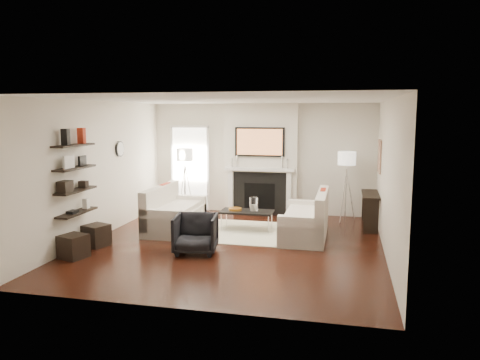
% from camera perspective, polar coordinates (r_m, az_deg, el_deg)
% --- Properties ---
extents(room_envelope, '(6.00, 6.00, 6.00)m').
position_cam_1_polar(room_envelope, '(8.63, -0.89, 0.77)').
color(room_envelope, black).
rests_on(room_envelope, ground).
extents(chimney_breast, '(1.80, 0.25, 2.70)m').
position_cam_1_polar(chimney_breast, '(11.43, 2.55, 2.55)').
color(chimney_breast, silver).
rests_on(chimney_breast, floor).
extents(fireplace_surround, '(1.30, 0.02, 1.04)m').
position_cam_1_polar(fireplace_surround, '(11.41, 2.40, -1.66)').
color(fireplace_surround, black).
rests_on(fireplace_surround, floor).
extents(firebox, '(0.75, 0.02, 0.65)m').
position_cam_1_polar(firebox, '(11.41, 2.39, -2.02)').
color(firebox, black).
rests_on(firebox, floor).
extents(mantel_pilaster_l, '(0.12, 0.08, 1.10)m').
position_cam_1_polar(mantel_pilaster_l, '(11.52, -1.15, -1.41)').
color(mantel_pilaster_l, white).
rests_on(mantel_pilaster_l, floor).
extents(mantel_pilaster_r, '(0.12, 0.08, 1.10)m').
position_cam_1_polar(mantel_pilaster_r, '(11.27, 5.98, -1.67)').
color(mantel_pilaster_r, white).
rests_on(mantel_pilaster_r, floor).
extents(mantel_shelf, '(1.70, 0.18, 0.07)m').
position_cam_1_polar(mantel_shelf, '(11.27, 2.37, 1.30)').
color(mantel_shelf, white).
rests_on(mantel_shelf, chimney_breast).
extents(tv_body, '(1.20, 0.06, 0.70)m').
position_cam_1_polar(tv_body, '(11.24, 2.41, 4.66)').
color(tv_body, black).
rests_on(tv_body, chimney_breast).
extents(tv_screen, '(1.10, 0.00, 0.62)m').
position_cam_1_polar(tv_screen, '(11.21, 2.38, 4.65)').
color(tv_screen, '#BF723F').
rests_on(tv_screen, tv_body).
extents(candlestick_l_tall, '(0.04, 0.04, 0.30)m').
position_cam_1_polar(candlestick_l_tall, '(11.37, -0.34, 2.31)').
color(candlestick_l_tall, silver).
rests_on(candlestick_l_tall, mantel_shelf).
extents(candlestick_l_short, '(0.04, 0.04, 0.24)m').
position_cam_1_polar(candlestick_l_short, '(11.41, -0.98, 2.17)').
color(candlestick_l_short, silver).
rests_on(candlestick_l_short, mantel_shelf).
extents(candlestick_r_tall, '(0.04, 0.04, 0.30)m').
position_cam_1_polar(candlestick_r_tall, '(11.17, 5.16, 2.17)').
color(candlestick_r_tall, silver).
rests_on(candlestick_r_tall, mantel_shelf).
extents(candlestick_r_short, '(0.04, 0.04, 0.24)m').
position_cam_1_polar(candlestick_r_short, '(11.16, 5.82, 2.00)').
color(candlestick_r_short, silver).
rests_on(candlestick_r_short, mantel_shelf).
extents(hallway_panel, '(0.90, 0.02, 2.10)m').
position_cam_1_polar(hallway_panel, '(12.03, -6.08, 1.35)').
color(hallway_panel, white).
rests_on(hallway_panel, floor).
extents(door_trim_l, '(0.06, 0.06, 2.16)m').
position_cam_1_polar(door_trim_l, '(12.17, -8.24, 1.39)').
color(door_trim_l, white).
rests_on(door_trim_l, floor).
extents(door_trim_r, '(0.06, 0.06, 2.16)m').
position_cam_1_polar(door_trim_r, '(11.86, -3.91, 1.29)').
color(door_trim_r, white).
rests_on(door_trim_r, floor).
extents(door_trim_top, '(1.02, 0.06, 0.06)m').
position_cam_1_polar(door_trim_top, '(11.93, -6.18, 6.50)').
color(door_trim_top, white).
rests_on(door_trim_top, wall_back).
extents(rug, '(2.60, 2.00, 0.01)m').
position_cam_1_polar(rug, '(9.83, 0.27, -6.31)').
color(rug, beige).
rests_on(rug, floor).
extents(loveseat_left_base, '(0.85, 1.80, 0.42)m').
position_cam_1_polar(loveseat_left_base, '(10.07, -7.89, -4.85)').
color(loveseat_left_base, silver).
rests_on(loveseat_left_base, floor).
extents(loveseat_left_back, '(0.18, 1.80, 0.80)m').
position_cam_1_polar(loveseat_left_back, '(10.12, -9.70, -2.99)').
color(loveseat_left_back, silver).
rests_on(loveseat_left_back, floor).
extents(loveseat_left_arm_n, '(0.85, 0.18, 0.60)m').
position_cam_1_polar(loveseat_left_arm_n, '(9.31, -9.67, -5.37)').
color(loveseat_left_arm_n, silver).
rests_on(loveseat_left_arm_n, floor).
extents(loveseat_left_arm_s, '(0.85, 0.18, 0.60)m').
position_cam_1_polar(loveseat_left_arm_s, '(10.79, -6.38, -3.46)').
color(loveseat_left_arm_s, silver).
rests_on(loveseat_left_arm_s, floor).
extents(loveseat_left_cushion, '(0.63, 1.44, 0.10)m').
position_cam_1_polar(loveseat_left_cushion, '(9.99, -7.65, -3.41)').
color(loveseat_left_cushion, silver).
rests_on(loveseat_left_cushion, loveseat_left_base).
extents(pillow_left_orange, '(0.10, 0.42, 0.42)m').
position_cam_1_polar(pillow_left_orange, '(10.36, -9.09, -1.57)').
color(pillow_left_orange, '#A42A14').
rests_on(pillow_left_orange, loveseat_left_cushion).
extents(pillow_left_charcoal, '(0.10, 0.40, 0.40)m').
position_cam_1_polar(pillow_left_charcoal, '(9.82, -10.40, -2.20)').
color(pillow_left_charcoal, black).
rests_on(pillow_left_charcoal, loveseat_left_cushion).
extents(loveseat_right_base, '(0.85, 1.80, 0.42)m').
position_cam_1_polar(loveseat_right_base, '(9.45, 7.87, -5.70)').
color(loveseat_right_base, silver).
rests_on(loveseat_right_base, floor).
extents(loveseat_right_back, '(0.18, 1.80, 0.80)m').
position_cam_1_polar(loveseat_right_back, '(9.36, 9.95, -3.90)').
color(loveseat_right_back, silver).
rests_on(loveseat_right_back, floor).
extents(loveseat_right_arm_n, '(0.85, 0.18, 0.60)m').
position_cam_1_polar(loveseat_right_arm_n, '(8.65, 7.40, -6.38)').
color(loveseat_right_arm_n, silver).
rests_on(loveseat_right_arm_n, floor).
extents(loveseat_right_arm_s, '(0.85, 0.18, 0.60)m').
position_cam_1_polar(loveseat_right_arm_s, '(10.22, 8.28, -4.15)').
color(loveseat_right_arm_s, silver).
rests_on(loveseat_right_arm_s, floor).
extents(loveseat_right_cushion, '(0.63, 1.44, 0.10)m').
position_cam_1_polar(loveseat_right_cushion, '(9.40, 7.59, -4.15)').
color(loveseat_right_cushion, silver).
rests_on(loveseat_right_cushion, loveseat_right_base).
extents(pillow_right_orange, '(0.10, 0.42, 0.42)m').
position_cam_1_polar(pillow_right_orange, '(9.61, 10.07, -2.34)').
color(pillow_right_orange, '#A42A14').
rests_on(pillow_right_orange, loveseat_right_cushion).
extents(pillow_right_charcoal, '(0.10, 0.40, 0.40)m').
position_cam_1_polar(pillow_right_charcoal, '(9.03, 9.88, -3.08)').
color(pillow_right_charcoal, black).
rests_on(pillow_right_charcoal, loveseat_right_cushion).
extents(coffee_table, '(1.10, 0.55, 0.04)m').
position_cam_1_polar(coffee_table, '(9.88, 0.83, -3.89)').
color(coffee_table, black).
rests_on(coffee_table, floor).
extents(coffee_leg_nw, '(0.02, 0.02, 0.38)m').
position_cam_1_polar(coffee_leg_nw, '(9.83, -2.30, -5.20)').
color(coffee_leg_nw, silver).
rests_on(coffee_leg_nw, floor).
extents(coffee_leg_ne, '(0.02, 0.02, 0.38)m').
position_cam_1_polar(coffee_leg_ne, '(9.63, 3.48, -5.50)').
color(coffee_leg_ne, silver).
rests_on(coffee_leg_ne, floor).
extents(coffee_leg_sw, '(0.02, 0.02, 0.38)m').
position_cam_1_polar(coffee_leg_sw, '(10.25, -1.66, -4.66)').
color(coffee_leg_sw, silver).
rests_on(coffee_leg_sw, floor).
extents(coffee_leg_se, '(0.02, 0.02, 0.38)m').
position_cam_1_polar(coffee_leg_se, '(10.05, 3.89, -4.93)').
color(coffee_leg_se, silver).
rests_on(coffee_leg_se, floor).
extents(hurricane_glass, '(0.18, 0.18, 0.31)m').
position_cam_1_polar(hurricane_glass, '(9.82, 1.69, -3.01)').
color(hurricane_glass, white).
rests_on(hurricane_glass, coffee_table).
extents(hurricane_candle, '(0.09, 0.09, 0.14)m').
position_cam_1_polar(hurricane_candle, '(9.83, 1.69, -3.38)').
color(hurricane_candle, white).
rests_on(hurricane_candle, coffee_table).
extents(copper_bowl, '(0.28, 0.28, 0.05)m').
position_cam_1_polar(copper_bowl, '(9.93, -0.58, -3.56)').
color(copper_bowl, '#B9701E').
rests_on(copper_bowl, coffee_table).
extents(armchair, '(0.83, 0.79, 0.75)m').
position_cam_1_polar(armchair, '(8.36, -5.43, -6.31)').
color(armchair, black).
rests_on(armchair, floor).
extents(lamp_left_post, '(0.02, 0.02, 1.20)m').
position_cam_1_polar(lamp_left_post, '(11.71, -6.68, -1.06)').
color(lamp_left_post, silver).
rests_on(lamp_left_post, floor).
extents(lamp_left_shade, '(0.40, 0.40, 0.30)m').
position_cam_1_polar(lamp_left_shade, '(11.61, -6.75, 3.09)').
color(lamp_left_shade, white).
rests_on(lamp_left_shade, lamp_left_post).
extents(lamp_left_leg_a, '(0.25, 0.02, 1.23)m').
position_cam_1_polar(lamp_left_leg_a, '(11.68, -6.17, -1.08)').
color(lamp_left_leg_a, silver).
rests_on(lamp_left_leg_a, floor).
extents(lamp_left_leg_b, '(0.14, 0.22, 1.23)m').
position_cam_1_polar(lamp_left_leg_b, '(11.82, -6.78, -0.98)').
color(lamp_left_leg_b, silver).
rests_on(lamp_left_leg_b, floor).
extents(lamp_left_leg_c, '(0.14, 0.22, 1.23)m').
position_cam_1_polar(lamp_left_leg_c, '(11.64, -7.09, -1.12)').
color(lamp_left_leg_c, silver).
rests_on(lamp_left_leg_c, floor).
extents(lamp_right_post, '(0.02, 0.02, 1.20)m').
position_cam_1_polar(lamp_right_post, '(10.97, 12.76, -1.82)').
color(lamp_right_post, silver).
rests_on(lamp_right_post, floor).
extents(lamp_right_shade, '(0.40, 0.40, 0.30)m').
position_cam_1_polar(lamp_right_shade, '(10.86, 12.90, 2.60)').
color(lamp_right_shade, white).
rests_on(lamp_right_shade, lamp_right_post).
extents(lamp_right_leg_a, '(0.25, 0.02, 1.23)m').
position_cam_1_polar(lamp_right_leg_a, '(10.97, 13.33, -1.84)').
color(lamp_right_leg_a, silver).
rests_on(lamp_right_leg_a, floor).
extents(lamp_right_leg_b, '(0.14, 0.22, 1.23)m').
position_cam_1_polar(lamp_right_leg_b, '(11.06, 12.48, -1.73)').
color(lamp_right_leg_b, silver).
rests_on(lamp_right_leg_b, floor).
extents(lamp_right_leg_c, '(0.14, 0.22, 1.23)m').
position_cam_1_polar(lamp_right_leg_c, '(10.88, 12.47, -1.90)').
color(lamp_right_leg_c, silver).
rests_on(lamp_right_leg_c, floor).
extents(console_top, '(0.35, 1.20, 0.04)m').
position_cam_1_polar(console_top, '(10.44, 15.62, -1.70)').
color(console_top, black).
rests_on(console_top, floor).
extents(console_leg_n, '(0.30, 0.04, 0.71)m').
position_cam_1_polar(console_leg_n, '(9.97, 15.69, -4.35)').
color(console_leg_n, black).
rests_on(console_leg_n, floor).
extents(console_leg_s, '(0.30, 0.04, 0.71)m').
position_cam_1_polar(console_leg_s, '(11.05, 15.42, -3.14)').
color(console_leg_s, black).
rests_on(console_leg_s, floor).
extents(wall_art, '(0.03, 0.70, 0.70)m').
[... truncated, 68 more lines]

